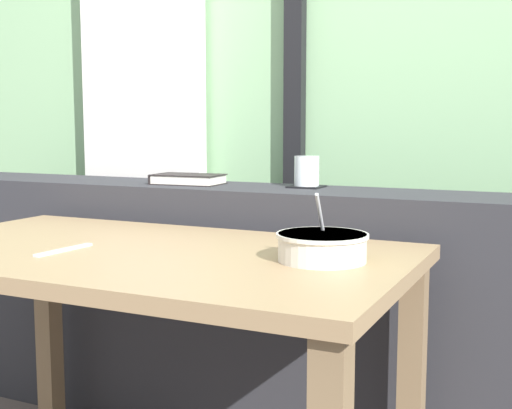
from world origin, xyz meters
TOP-DOWN VIEW (x-y plane):
  - outdoor_backdrop at (0.00, 1.09)m, footprint 4.80×0.08m
  - curtain_left_panel at (-0.78, 0.99)m, footprint 0.56×0.06m
  - window_divider_post at (-0.12, 1.02)m, footprint 0.07×0.05m
  - dark_console_ledge at (0.00, 0.55)m, footprint 2.80×0.31m
  - breakfast_table at (-0.09, -0.03)m, footprint 1.26×0.72m
  - coaster_square at (0.09, 0.61)m, footprint 0.10×0.10m
  - juice_glass at (0.09, 0.61)m, footprint 0.08×0.08m
  - closed_book at (-0.30, 0.55)m, footprint 0.23×0.15m
  - soup_bowl at (0.35, 0.02)m, footprint 0.20×0.20m
  - fork_utensil at (-0.23, -0.12)m, footprint 0.03×0.17m

SIDE VIEW (x-z plane):
  - dark_console_ledge at x=0.00m, z-range 0.00..0.79m
  - breakfast_table at x=-0.09m, z-range 0.25..0.94m
  - fork_utensil at x=-0.23m, z-range 0.69..0.70m
  - soup_bowl at x=0.35m, z-range 0.65..0.79m
  - coaster_square at x=0.09m, z-range 0.79..0.79m
  - closed_book at x=-0.30m, z-range 0.79..0.82m
  - juice_glass at x=0.09m, z-range 0.79..0.88m
  - curtain_left_panel at x=-0.78m, z-range 0.00..2.50m
  - window_divider_post at x=-0.12m, z-range 0.00..2.60m
  - outdoor_backdrop at x=0.00m, z-range 0.00..2.80m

